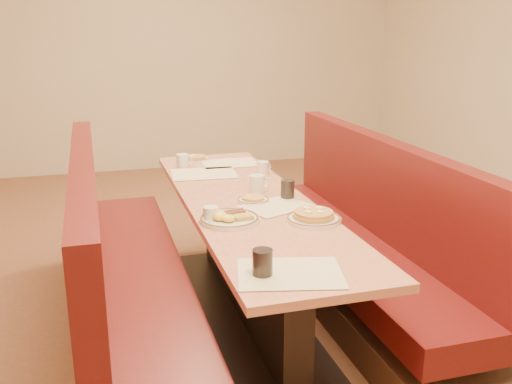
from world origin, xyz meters
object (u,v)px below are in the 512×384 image
object	(u,v)px
booth_left	(121,278)
pancake_plate	(314,217)
eggs_plate	(229,218)
coffee_mug_b	(211,214)
coffee_mug_d	(183,160)
soda_tumbler_near	(263,263)
booth_right	(360,250)
soda_tumbler_mid	(288,189)
coffee_mug_c	(263,168)
diner_table	(248,261)
coffee_mug_a	(257,183)

from	to	relation	value
booth_left	pancake_plate	xyz separation A→B (m)	(0.96, -0.44, 0.41)
eggs_plate	coffee_mug_b	bearing A→B (deg)	169.40
coffee_mug_d	soda_tumbler_near	size ratio (longest dim) A/B	1.07
booth_left	coffee_mug_d	bearing A→B (deg)	60.76
booth_right	eggs_plate	xyz separation A→B (m)	(-0.92, -0.33, 0.41)
eggs_plate	soda_tumbler_mid	bearing A→B (deg)	35.64
booth_left	coffee_mug_c	world-z (taller)	booth_left
coffee_mug_d	soda_tumbler_near	bearing A→B (deg)	-99.12
coffee_mug_d	diner_table	bearing A→B (deg)	-85.66
coffee_mug_a	coffee_mug_d	world-z (taller)	coffee_mug_a
booth_right	diner_table	bearing A→B (deg)	180.00
soda_tumbler_near	coffee_mug_a	bearing A→B (deg)	74.42
booth_left	coffee_mug_a	bearing A→B (deg)	10.54
pancake_plate	coffee_mug_b	distance (m)	0.52
diner_table	eggs_plate	bearing A→B (deg)	-120.04
booth_left	coffee_mug_c	xyz separation A→B (m)	(1.00, 0.56, 0.43)
eggs_plate	coffee_mug_a	world-z (taller)	coffee_mug_a
coffee_mug_a	soda_tumbler_mid	distance (m)	0.22
booth_left	eggs_plate	xyz separation A→B (m)	(0.54, -0.33, 0.41)
diner_table	booth_left	world-z (taller)	booth_left
diner_table	booth_right	distance (m)	0.73
coffee_mug_a	soda_tumbler_mid	bearing A→B (deg)	-62.50
coffee_mug_b	soda_tumbler_mid	world-z (taller)	soda_tumbler_mid
coffee_mug_b	coffee_mug_a	bearing A→B (deg)	69.19
coffee_mug_b	eggs_plate	bearing A→B (deg)	7.99
eggs_plate	coffee_mug_b	xyz separation A→B (m)	(-0.09, 0.02, 0.02)
soda_tumbler_mid	pancake_plate	bearing A→B (deg)	-90.77
coffee_mug_d	soda_tumbler_near	xyz separation A→B (m)	(0.00, -1.92, 0.01)
coffee_mug_b	coffee_mug_c	world-z (taller)	coffee_mug_c
coffee_mug_c	booth_right	bearing A→B (deg)	-74.51
coffee_mug_d	coffee_mug_c	bearing A→B (deg)	-45.66
pancake_plate	coffee_mug_c	world-z (taller)	coffee_mug_c
coffee_mug_d	coffee_mug_a	bearing A→B (deg)	-75.87
diner_table	coffee_mug_c	distance (m)	0.75
coffee_mug_b	soda_tumbler_mid	bearing A→B (deg)	47.96
booth_left	soda_tumbler_near	size ratio (longest dim) A/B	22.19
diner_table	booth_right	size ratio (longest dim) A/B	1.00
coffee_mug_b	soda_tumbler_mid	size ratio (longest dim) A/B	0.98
eggs_plate	coffee_mug_b	distance (m)	0.09
coffee_mug_b	soda_tumbler_near	xyz separation A→B (m)	(0.06, -0.69, 0.01)
booth_left	soda_tumbler_near	world-z (taller)	booth_left
diner_table	pancake_plate	size ratio (longest dim) A/B	8.79
coffee_mug_d	booth_right	bearing A→B (deg)	-53.04
soda_tumbler_mid	soda_tumbler_near	bearing A→B (deg)	-114.74
eggs_plate	coffee_mug_b	size ratio (longest dim) A/B	2.90
coffee_mug_c	coffee_mug_a	bearing A→B (deg)	-136.18
booth_left	soda_tumbler_near	bearing A→B (deg)	-62.85
booth_right	soda_tumbler_mid	world-z (taller)	booth_right
coffee_mug_d	eggs_plate	bearing A→B (deg)	-97.79
booth_right	coffee_mug_b	size ratio (longest dim) A/B	23.37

